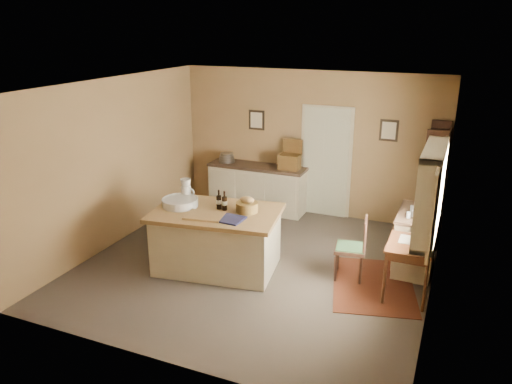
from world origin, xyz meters
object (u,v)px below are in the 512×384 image
Objects in this scene: sideboard at (258,186)px; shelving_unit at (437,185)px; work_island at (216,238)px; writing_desk at (411,247)px; right_cabinet at (415,240)px; desk_chair at (350,249)px.

shelving_unit is at bearing -3.51° from sideboard.
shelving_unit reaches higher than work_island.
writing_desk is at bearing -34.43° from sideboard.
work_island is 2.94m from right_cabinet.
sideboard is 3.31m from shelving_unit.
right_cabinet is at bearing -24.13° from sideboard.
sideboard reaches higher than right_cabinet.
writing_desk is at bearing -94.49° from shelving_unit.
right_cabinet reaches higher than desk_chair.
desk_chair is at bearing 5.30° from work_island.
right_cabinet is (3.11, -1.39, -0.02)m from sideboard.
work_island is 1.01× the size of shelving_unit.
sideboard is 2.09× the size of desk_chair.
sideboard is at bearing 129.30° from desk_chair.
writing_desk is at bearing -15.09° from desk_chair.
writing_desk is 1.05× the size of desk_chair.
shelving_unit is (2.87, 2.30, 0.50)m from work_island.
right_cabinet is 1.31m from shelving_unit.
desk_chair is 2.15m from shelving_unit.
desk_chair is 1.05m from right_cabinet.
shelving_unit is (0.15, 1.93, 0.31)m from writing_desk.
shelving_unit is (0.98, 1.84, 0.53)m from desk_chair.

